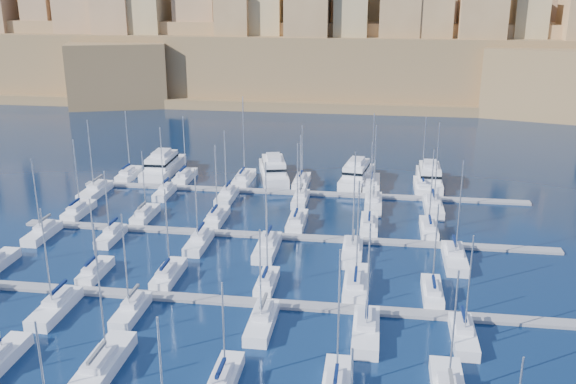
% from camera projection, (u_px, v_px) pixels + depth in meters
% --- Properties ---
extents(ground, '(600.00, 600.00, 0.00)m').
position_uv_depth(ground, '(270.00, 264.00, 90.60)').
color(ground, '#041431').
rests_on(ground, ground).
extents(pontoon_mid_near, '(84.00, 2.00, 0.40)m').
position_uv_depth(pontoon_mid_near, '(253.00, 302.00, 79.24)').
color(pontoon_mid_near, slate).
rests_on(pontoon_mid_near, ground).
extents(pontoon_mid_far, '(84.00, 2.00, 0.40)m').
position_uv_depth(pontoon_mid_far, '(281.00, 236.00, 99.94)').
color(pontoon_mid_far, slate).
rests_on(pontoon_mid_far, ground).
extents(pontoon_far, '(84.00, 2.00, 0.40)m').
position_uv_depth(pontoon_far, '(299.00, 193.00, 120.64)').
color(pontoon_far, slate).
rests_on(pontoon_far, ground).
extents(sailboat_1, '(2.59, 8.64, 13.11)m').
position_uv_depth(sailboat_1, '(0.00, 359.00, 66.46)').
color(sailboat_1, white).
rests_on(sailboat_1, ground).
extents(sailboat_2, '(3.09, 10.30, 16.09)m').
position_uv_depth(sailboat_2, '(104.00, 362.00, 65.72)').
color(sailboat_2, white).
rests_on(sailboat_2, ground).
extents(sailboat_3, '(2.46, 8.22, 11.28)m').
position_uv_depth(sailboat_3, '(224.00, 379.00, 63.04)').
color(sailboat_3, white).
rests_on(sailboat_3, ground).
extents(sailboat_13, '(2.32, 7.73, 11.17)m').
position_uv_depth(sailboat_13, '(95.00, 271.00, 86.65)').
color(sailboat_13, white).
rests_on(sailboat_13, ground).
extents(sailboat_14, '(2.61, 8.70, 12.82)m').
position_uv_depth(sailboat_14, '(169.00, 274.00, 85.71)').
color(sailboat_14, white).
rests_on(sailboat_14, ground).
extents(sailboat_15, '(2.28, 7.61, 11.77)m').
position_uv_depth(sailboat_15, '(267.00, 282.00, 83.39)').
color(sailboat_15, white).
rests_on(sailboat_15, ground).
extents(sailboat_16, '(3.03, 10.11, 14.78)m').
position_uv_depth(sailboat_16, '(356.00, 284.00, 82.98)').
color(sailboat_16, white).
rests_on(sailboat_16, ground).
extents(sailboat_17, '(2.44, 8.15, 12.62)m').
position_uv_depth(sailboat_17, '(432.00, 292.00, 80.78)').
color(sailboat_17, white).
rests_on(sailboat_17, ground).
extents(sailboat_19, '(2.83, 9.43, 13.86)m').
position_uv_depth(sailboat_19, '(55.00, 307.00, 76.94)').
color(sailboat_19, white).
rests_on(sailboat_19, ground).
extents(sailboat_20, '(2.42, 8.06, 13.39)m').
position_uv_depth(sailboat_20, '(131.00, 310.00, 76.32)').
color(sailboat_20, white).
rests_on(sailboat_20, ground).
extents(sailboat_21, '(2.73, 9.10, 12.61)m').
position_uv_depth(sailboat_21, '(262.00, 322.00, 73.68)').
color(sailboat_21, white).
rests_on(sailboat_21, ground).
extents(sailboat_22, '(2.94, 9.81, 14.16)m').
position_uv_depth(sailboat_22, '(366.00, 331.00, 71.74)').
color(sailboat_22, white).
rests_on(sailboat_22, ground).
extents(sailboat_23, '(2.56, 8.55, 13.11)m').
position_uv_depth(sailboat_23, '(463.00, 335.00, 70.88)').
color(sailboat_23, white).
rests_on(sailboat_23, ground).
extents(sailboat_24, '(2.62, 8.73, 13.43)m').
position_uv_depth(sailboat_24, '(79.00, 211.00, 109.56)').
color(sailboat_24, white).
rests_on(sailboat_24, ground).
extents(sailboat_25, '(2.48, 8.27, 11.88)m').
position_uv_depth(sailboat_25, '(145.00, 215.00, 107.74)').
color(sailboat_25, white).
rests_on(sailboat_25, ground).
extents(sailboat_26, '(2.67, 8.90, 13.27)m').
position_uv_depth(sailboat_26, '(217.00, 218.00, 106.37)').
color(sailboat_26, white).
rests_on(sailboat_26, ground).
extents(sailboat_27, '(2.71, 9.02, 14.03)m').
position_uv_depth(sailboat_27, '(297.00, 221.00, 104.60)').
color(sailboat_27, white).
rests_on(sailboat_27, ground).
extents(sailboat_28, '(2.76, 9.19, 14.57)m').
position_uv_depth(sailboat_28, '(369.00, 225.00, 103.09)').
color(sailboat_28, white).
rests_on(sailboat_28, ground).
extents(sailboat_29, '(2.61, 8.71, 13.80)m').
position_uv_depth(sailboat_29, '(429.00, 229.00, 101.59)').
color(sailboat_29, white).
rests_on(sailboat_29, ground).
extents(sailboat_30, '(2.56, 8.55, 13.13)m').
position_uv_depth(sailboat_30, '(43.00, 233.00, 99.90)').
color(sailboat_30, white).
rests_on(sailboat_30, ground).
extents(sailboat_31, '(2.33, 7.77, 11.56)m').
position_uv_depth(sailboat_31, '(111.00, 236.00, 98.76)').
color(sailboat_31, white).
rests_on(sailboat_31, ground).
extents(sailboat_32, '(2.62, 8.72, 12.61)m').
position_uv_depth(sailboat_32, '(199.00, 242.00, 96.41)').
color(sailboat_32, white).
rests_on(sailboat_32, ground).
extents(sailboat_33, '(2.95, 9.85, 14.24)m').
position_uv_depth(sailboat_33, '(267.00, 247.00, 94.46)').
color(sailboat_33, white).
rests_on(sailboat_33, ground).
extents(sailboat_34, '(2.87, 9.56, 16.13)m').
position_uv_depth(sailboat_34, '(352.00, 251.00, 92.89)').
color(sailboat_34, white).
rests_on(sailboat_34, ground).
extents(sailboat_35, '(2.98, 9.95, 15.46)m').
position_uv_depth(sailboat_35, '(455.00, 258.00, 90.76)').
color(sailboat_35, white).
rests_on(sailboat_35, ground).
extents(sailboat_36, '(2.70, 9.01, 13.97)m').
position_uv_depth(sailboat_36, '(129.00, 174.00, 130.35)').
color(sailboat_36, white).
rests_on(sailboat_36, ground).
extents(sailboat_37, '(2.73, 9.11, 13.19)m').
position_uv_depth(sailboat_37, '(185.00, 177.00, 128.80)').
color(sailboat_37, white).
rests_on(sailboat_37, ground).
extents(sailboat_38, '(3.00, 10.01, 17.32)m').
position_uv_depth(sailboat_38, '(244.00, 178.00, 127.58)').
color(sailboat_38, white).
rests_on(sailboat_38, ground).
extents(sailboat_39, '(2.75, 9.18, 12.18)m').
position_uv_depth(sailboat_39, '(301.00, 182.00, 125.64)').
color(sailboat_39, white).
rests_on(sailboat_39, ground).
extents(sailboat_40, '(3.11, 10.36, 14.71)m').
position_uv_depth(sailboat_40, '(371.00, 183.00, 124.33)').
color(sailboat_40, white).
rests_on(sailboat_40, ground).
extents(sailboat_41, '(2.87, 9.56, 14.40)m').
position_uv_depth(sailboat_41, '(422.00, 186.00, 122.67)').
color(sailboat_41, white).
rests_on(sailboat_41, ground).
extents(sailboat_42, '(3.02, 10.07, 14.65)m').
position_uv_depth(sailboat_42, '(96.00, 191.00, 120.00)').
color(sailboat_42, white).
rests_on(sailboat_42, ground).
extents(sailboat_43, '(2.32, 7.74, 13.44)m').
position_uv_depth(sailboat_43, '(165.00, 192.00, 119.30)').
color(sailboat_43, white).
rests_on(sailboat_43, ground).
extents(sailboat_44, '(2.71, 9.05, 13.37)m').
position_uv_depth(sailboat_44, '(227.00, 196.00, 117.07)').
color(sailboat_44, white).
rests_on(sailboat_44, ground).
extents(sailboat_45, '(2.49, 8.31, 12.97)m').
position_uv_depth(sailboat_45, '(301.00, 199.00, 115.58)').
color(sailboat_45, white).
rests_on(sailboat_45, ground).
extents(sailboat_46, '(2.96, 9.86, 15.28)m').
position_uv_depth(sailboat_46, '(373.00, 203.00, 113.10)').
color(sailboat_46, white).
rests_on(sailboat_46, ground).
extents(sailboat_47, '(3.08, 10.26, 16.07)m').
position_uv_depth(sailboat_47, '(433.00, 206.00, 111.50)').
color(sailboat_47, white).
rests_on(sailboat_47, ground).
extents(motor_yacht_a, '(5.41, 16.97, 5.25)m').
position_uv_depth(motor_yacht_a, '(163.00, 165.00, 133.22)').
color(motor_yacht_a, white).
rests_on(motor_yacht_a, ground).
extents(motor_yacht_b, '(8.71, 17.06, 5.25)m').
position_uv_depth(motor_yacht_b, '(274.00, 170.00, 129.83)').
color(motor_yacht_b, white).
rests_on(motor_yacht_b, ground).
extents(motor_yacht_c, '(6.83, 15.84, 5.25)m').
position_uv_depth(motor_yacht_c, '(357.00, 174.00, 127.08)').
color(motor_yacht_c, white).
rests_on(motor_yacht_c, ground).
extents(motor_yacht_d, '(4.64, 15.06, 5.25)m').
position_uv_depth(motor_yacht_d, '(429.00, 177.00, 125.02)').
color(motor_yacht_d, white).
rests_on(motor_yacht_d, ground).
extents(fortified_city, '(460.00, 108.95, 59.52)m').
position_uv_depth(fortified_city, '(341.00, 50.00, 232.10)').
color(fortified_city, brown).
rests_on(fortified_city, ground).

